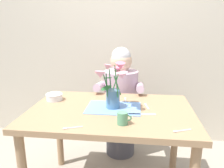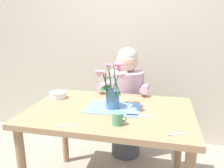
# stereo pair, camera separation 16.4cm
# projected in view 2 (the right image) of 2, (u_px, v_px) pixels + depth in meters

# --- Properties ---
(wood_panel_backdrop) EXTENTS (4.00, 0.10, 2.50)m
(wood_panel_backdrop) POSITION_uv_depth(u_px,v_px,m) (131.00, 33.00, 2.49)
(wood_panel_backdrop) COLOR beige
(wood_panel_backdrop) RESTS_ON ground_plane
(dining_table) EXTENTS (1.20, 0.80, 0.74)m
(dining_table) POSITION_uv_depth(u_px,v_px,m) (110.00, 121.00, 1.66)
(dining_table) COLOR #9E7A56
(dining_table) RESTS_ON ground_plane
(seated_person) EXTENTS (0.45, 0.47, 1.14)m
(seated_person) POSITION_uv_depth(u_px,v_px,m) (126.00, 104.00, 2.26)
(seated_person) COLOR #4C4C56
(seated_person) RESTS_ON ground_plane
(striped_placemat) EXTENTS (0.40, 0.28, 0.00)m
(striped_placemat) POSITION_uv_depth(u_px,v_px,m) (113.00, 108.00, 1.66)
(striped_placemat) COLOR #6B93D1
(striped_placemat) RESTS_ON dining_table
(flower_vase) EXTENTS (0.27, 0.25, 0.36)m
(flower_vase) POSITION_uv_depth(u_px,v_px,m) (112.00, 86.00, 1.61)
(flower_vase) COLOR teal
(flower_vase) RESTS_ON dining_table
(ceramic_bowl) EXTENTS (0.14, 0.14, 0.06)m
(ceramic_bowl) POSITION_uv_depth(u_px,v_px,m) (58.00, 95.00, 1.88)
(ceramic_bowl) COLOR white
(ceramic_bowl) RESTS_ON dining_table
(dinner_knife) EXTENTS (0.19, 0.03, 0.00)m
(dinner_knife) POSITION_uv_depth(u_px,v_px,m) (140.00, 115.00, 1.52)
(dinner_knife) COLOR silver
(dinner_knife) RESTS_ON dining_table
(coffee_cup) EXTENTS (0.09, 0.07, 0.08)m
(coffee_cup) POSITION_uv_depth(u_px,v_px,m) (118.00, 119.00, 1.38)
(coffee_cup) COLOR #569970
(coffee_cup) RESTS_ON dining_table
(spoon_0) EXTENTS (0.12, 0.06, 0.01)m
(spoon_0) POSITION_uv_depth(u_px,v_px,m) (64.00, 126.00, 1.36)
(spoon_0) COLOR silver
(spoon_0) RESTS_ON dining_table
(spoon_1) EXTENTS (0.12, 0.06, 0.01)m
(spoon_1) POSITION_uv_depth(u_px,v_px,m) (174.00, 134.00, 1.26)
(spoon_1) COLOR silver
(spoon_1) RESTS_ON dining_table
(spoon_2) EXTENTS (0.04, 0.12, 0.01)m
(spoon_2) POSITION_uv_depth(u_px,v_px,m) (147.00, 107.00, 1.68)
(spoon_2) COLOR silver
(spoon_2) RESTS_ON dining_table
(spoon_3) EXTENTS (0.03, 0.12, 0.01)m
(spoon_3) POSITION_uv_depth(u_px,v_px,m) (128.00, 100.00, 1.83)
(spoon_3) COLOR silver
(spoon_3) RESTS_ON dining_table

